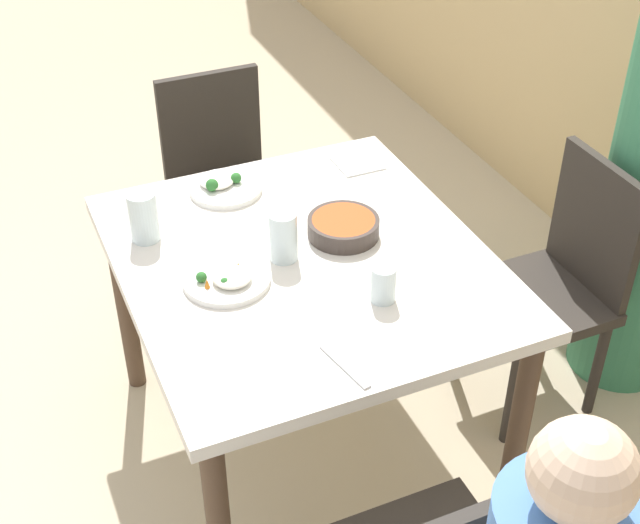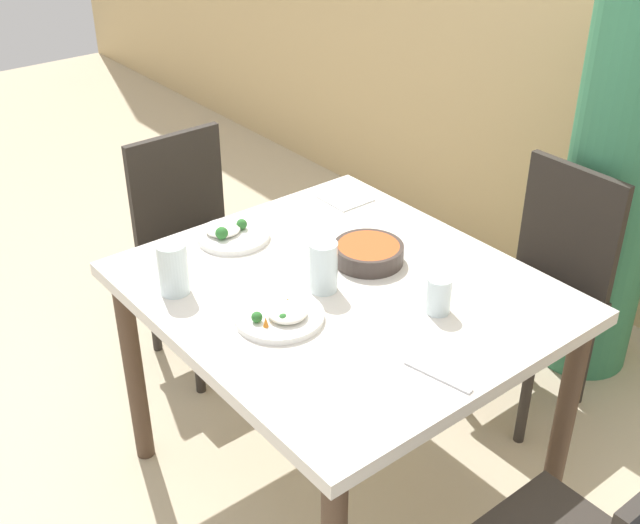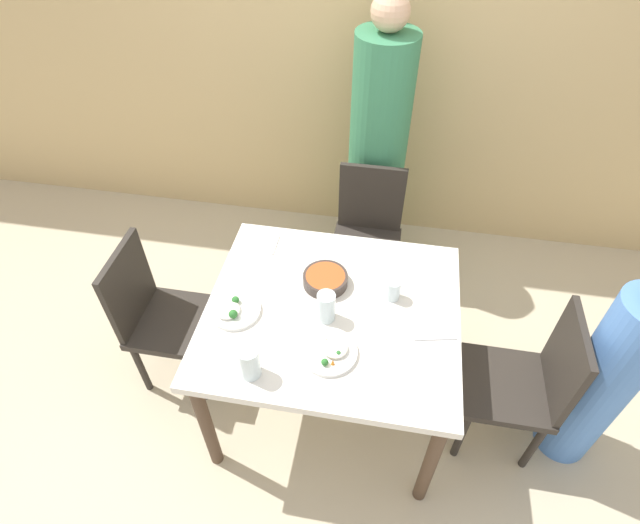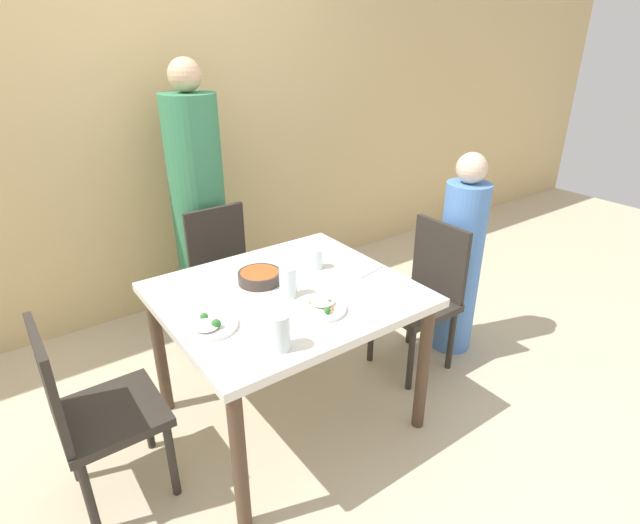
{
  "view_description": "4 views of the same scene",
  "coord_description": "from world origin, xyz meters",
  "px_view_note": "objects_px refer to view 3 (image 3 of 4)",
  "views": [
    {
      "loc": [
        1.85,
        -0.75,
        2.19
      ],
      "look_at": [
        0.11,
        0.0,
        0.8
      ],
      "focal_mm": 50.0,
      "sensor_mm": 36.0,
      "label": 1
    },
    {
      "loc": [
        1.43,
        -1.22,
        1.94
      ],
      "look_at": [
        -0.1,
        0.0,
        0.77
      ],
      "focal_mm": 45.0,
      "sensor_mm": 36.0,
      "label": 2
    },
    {
      "loc": [
        0.19,
        -1.4,
        2.44
      ],
      "look_at": [
        -0.07,
        0.07,
        0.96
      ],
      "focal_mm": 28.0,
      "sensor_mm": 36.0,
      "label": 3
    },
    {
      "loc": [
        -1.06,
        -1.74,
        1.84
      ],
      "look_at": [
        0.13,
        -0.09,
        0.89
      ],
      "focal_mm": 28.0,
      "sensor_mm": 36.0,
      "label": 4
    }
  ],
  "objects_px": {
    "chair_child_spot": "(525,381)",
    "bowl_curry": "(325,279)",
    "chair_adult_spot": "(367,234)",
    "glass_water_tall": "(326,307)",
    "plate_rice_adult": "(234,310)",
    "person_child": "(604,378)",
    "person_adult": "(377,157)"
  },
  "relations": [
    {
      "from": "person_adult",
      "to": "bowl_curry",
      "type": "distance_m",
      "value": 1.04
    },
    {
      "from": "chair_adult_spot",
      "to": "person_adult",
      "type": "relative_size",
      "value": 0.51
    },
    {
      "from": "chair_adult_spot",
      "to": "person_child",
      "type": "bearing_deg",
      "value": -38.2
    },
    {
      "from": "person_adult",
      "to": "person_child",
      "type": "distance_m",
      "value": 1.66
    },
    {
      "from": "person_child",
      "to": "bowl_curry",
      "type": "height_order",
      "value": "person_child"
    },
    {
      "from": "person_adult",
      "to": "plate_rice_adult",
      "type": "relative_size",
      "value": 7.6
    },
    {
      "from": "chair_adult_spot",
      "to": "plate_rice_adult",
      "type": "relative_size",
      "value": 3.87
    },
    {
      "from": "person_adult",
      "to": "person_child",
      "type": "height_order",
      "value": "person_adult"
    },
    {
      "from": "chair_adult_spot",
      "to": "chair_child_spot",
      "type": "relative_size",
      "value": 1.0
    },
    {
      "from": "chair_adult_spot",
      "to": "person_child",
      "type": "distance_m",
      "value": 1.41
    },
    {
      "from": "person_child",
      "to": "plate_rice_adult",
      "type": "relative_size",
      "value": 5.52
    },
    {
      "from": "person_adult",
      "to": "bowl_curry",
      "type": "relative_size",
      "value": 8.28
    },
    {
      "from": "chair_child_spot",
      "to": "person_child",
      "type": "distance_m",
      "value": 0.32
    },
    {
      "from": "chair_adult_spot",
      "to": "person_adult",
      "type": "bearing_deg",
      "value": 90.0
    },
    {
      "from": "chair_adult_spot",
      "to": "plate_rice_adult",
      "type": "bearing_deg",
      "value": -118.67
    },
    {
      "from": "chair_adult_spot",
      "to": "person_adult",
      "type": "xyz_separation_m",
      "value": [
        0.0,
        0.34,
        0.32
      ]
    },
    {
      "from": "chair_adult_spot",
      "to": "glass_water_tall",
      "type": "height_order",
      "value": "glass_water_tall"
    },
    {
      "from": "chair_child_spot",
      "to": "person_adult",
      "type": "xyz_separation_m",
      "value": [
        -0.81,
        1.21,
        0.32
      ]
    },
    {
      "from": "person_child",
      "to": "bowl_curry",
      "type": "relative_size",
      "value": 6.01
    },
    {
      "from": "bowl_curry",
      "to": "chair_adult_spot",
      "type": "bearing_deg",
      "value": 78.52
    },
    {
      "from": "chair_child_spot",
      "to": "person_adult",
      "type": "bearing_deg",
      "value": -146.25
    },
    {
      "from": "person_adult",
      "to": "bowl_curry",
      "type": "height_order",
      "value": "person_adult"
    },
    {
      "from": "person_child",
      "to": "bowl_curry",
      "type": "bearing_deg",
      "value": 171.55
    },
    {
      "from": "person_adult",
      "to": "plate_rice_adult",
      "type": "xyz_separation_m",
      "value": [
        -0.51,
        -1.27,
        -0.03
      ]
    },
    {
      "from": "glass_water_tall",
      "to": "chair_child_spot",
      "type": "bearing_deg",
      "value": 0.77
    },
    {
      "from": "plate_rice_adult",
      "to": "glass_water_tall",
      "type": "height_order",
      "value": "glass_water_tall"
    },
    {
      "from": "plate_rice_adult",
      "to": "person_child",
      "type": "bearing_deg",
      "value": 1.86
    },
    {
      "from": "chair_child_spot",
      "to": "glass_water_tall",
      "type": "bearing_deg",
      "value": -89.23
    },
    {
      "from": "chair_child_spot",
      "to": "bowl_curry",
      "type": "distance_m",
      "value": 1.02
    },
    {
      "from": "person_adult",
      "to": "bowl_curry",
      "type": "bearing_deg",
      "value": -97.73
    },
    {
      "from": "chair_child_spot",
      "to": "person_child",
      "type": "bearing_deg",
      "value": 90.0
    },
    {
      "from": "plate_rice_adult",
      "to": "glass_water_tall",
      "type": "distance_m",
      "value": 0.41
    }
  ]
}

